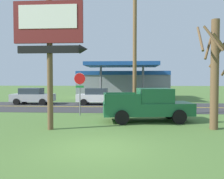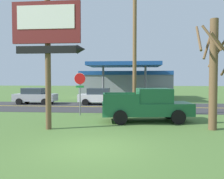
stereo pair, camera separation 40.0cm
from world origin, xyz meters
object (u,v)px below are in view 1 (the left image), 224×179
gas_station (123,84)px  pickup_green_parked_on_lawn (148,105)px  motel_sign (50,36)px  bare_tree (215,71)px  car_white_mid_lane (98,96)px  car_silver_near_lane (33,96)px  utility_pole (135,39)px  stop_sign (80,86)px

gas_station → pickup_green_parked_on_lawn: size_ratio=2.22×
motel_sign → bare_tree: 8.27m
gas_station → car_white_mid_lane: (-2.27, -9.32, -1.11)m
bare_tree → car_silver_near_lane: bare_tree is taller
bare_tree → car_silver_near_lane: bearing=141.1°
gas_station → car_white_mid_lane: bearing=-103.7°
motel_sign → utility_pole: size_ratio=0.68×
stop_sign → utility_pole: utility_pole is taller
utility_pole → bare_tree: bearing=-45.7°
stop_sign → gas_station: 16.68m
bare_tree → pickup_green_parked_on_lawn: bare_tree is taller
utility_pole → gas_station: 17.00m
utility_pole → bare_tree: size_ratio=1.79×
stop_sign → pickup_green_parked_on_lawn: bearing=-24.0°
motel_sign → gas_station: 21.71m
utility_pole → gas_station: (-1.17, 16.65, -3.24)m
utility_pole → bare_tree: 5.96m
bare_tree → gas_station: (-5.03, 20.59, -0.96)m
stop_sign → car_white_mid_lane: size_ratio=0.70×
stop_sign → pickup_green_parked_on_lawn: stop_sign is taller
utility_pole → car_white_mid_lane: (-3.44, 7.33, -4.35)m
car_silver_near_lane → car_white_mid_lane: bearing=0.0°
bare_tree → pickup_green_parked_on_lawn: (-3.09, 2.09, -1.94)m
car_silver_near_lane → car_white_mid_lane: size_ratio=1.00×
stop_sign → bare_tree: 8.71m
utility_pole → pickup_green_parked_on_lawn: utility_pole is taller
gas_station → stop_sign: bearing=-99.0°
gas_station → car_white_mid_lane: gas_station is taller
bare_tree → stop_sign: bearing=151.7°
car_white_mid_lane → gas_station: bearing=76.3°
car_silver_near_lane → utility_pole: bearing=-36.0°
car_silver_near_lane → motel_sign: bearing=-63.9°
motel_sign → gas_station: size_ratio=0.55×
pickup_green_parked_on_lawn → car_white_mid_lane: bearing=114.6°
stop_sign → car_white_mid_lane: (0.33, 7.15, -1.20)m
motel_sign → pickup_green_parked_on_lawn: 6.78m
stop_sign → car_silver_near_lane: (-6.33, 7.15, -1.20)m
bare_tree → utility_pole: bearing=134.3°
utility_pole → car_white_mid_lane: bearing=115.2°
utility_pole → pickup_green_parked_on_lawn: (0.76, -1.85, -4.22)m
bare_tree → gas_station: bearing=103.7°
pickup_green_parked_on_lawn → car_silver_near_lane: bearing=139.8°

